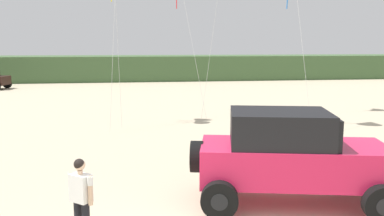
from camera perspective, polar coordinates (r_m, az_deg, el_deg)
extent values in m
cube|color=#426038|center=(47.09, -12.91, 5.42)|extent=(90.00, 7.52, 2.65)
cube|color=#EA2151|center=(10.27, 13.80, -7.34)|extent=(4.70, 2.77, 0.90)
cube|color=#EA2151|center=(10.58, 22.76, -5.24)|extent=(1.45, 1.89, 0.12)
cube|color=black|center=(10.02, 12.00, -2.68)|extent=(2.63, 2.23, 0.80)
cube|color=black|center=(10.26, 18.66, -2.92)|extent=(0.47, 1.65, 0.72)
cylinder|color=black|center=(10.13, 0.67, -6.73)|extent=(0.46, 0.82, 0.77)
cylinder|color=black|center=(11.80, 21.38, -8.59)|extent=(0.89, 0.48, 0.84)
cylinder|color=black|center=(11.80, 21.38, -8.59)|extent=(0.44, 0.40, 0.38)
cylinder|color=black|center=(9.96, 24.87, -12.01)|extent=(0.89, 0.48, 0.84)
cylinder|color=black|center=(9.96, 24.87, -12.01)|extent=(0.44, 0.40, 0.38)
cylinder|color=black|center=(11.29, 3.93, -8.77)|extent=(0.89, 0.48, 0.84)
cylinder|color=black|center=(11.29, 3.93, -8.77)|extent=(0.44, 0.40, 0.38)
cylinder|color=black|center=(9.35, 3.81, -12.55)|extent=(0.89, 0.48, 0.84)
cylinder|color=black|center=(9.35, 3.81, -12.55)|extent=(0.44, 0.40, 0.38)
cylinder|color=black|center=(8.57, -15.53, -13.29)|extent=(0.15, 0.15, 0.36)
cylinder|color=black|center=(8.42, -14.48, -13.66)|extent=(0.15, 0.15, 0.36)
cube|color=silver|center=(8.34, -15.13, -10.60)|extent=(0.47, 0.46, 0.54)
cylinder|color=#DBB28E|center=(8.52, -16.32, -10.30)|extent=(0.09, 0.09, 0.56)
cylinder|color=silver|center=(8.46, -16.38, -9.08)|extent=(0.11, 0.11, 0.16)
cylinder|color=#DBB28E|center=(8.17, -13.88, -11.04)|extent=(0.09, 0.09, 0.56)
cylinder|color=silver|center=(8.10, -13.93, -9.78)|extent=(0.11, 0.11, 0.16)
cylinder|color=#DBB28E|center=(8.24, -15.22, -8.56)|extent=(0.10, 0.10, 0.08)
sphere|color=#DBB28E|center=(8.20, -15.26, -7.60)|extent=(0.21, 0.21, 0.21)
sphere|color=black|center=(8.19, -15.34, -7.48)|extent=(0.21, 0.21, 0.21)
cylinder|color=black|center=(40.64, -24.17, 3.07)|extent=(0.79, 0.38, 0.76)
cylinder|color=silver|center=(19.42, -10.83, 8.85)|extent=(0.39, 3.10, 7.74)
cylinder|color=silver|center=(18.82, 14.93, 9.00)|extent=(0.26, 3.49, 7.92)
cylinder|color=silver|center=(22.76, -0.01, 9.05)|extent=(1.00, 3.56, 7.81)
cylinder|color=silver|center=(19.71, -10.24, 8.87)|extent=(0.25, 1.83, 7.74)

